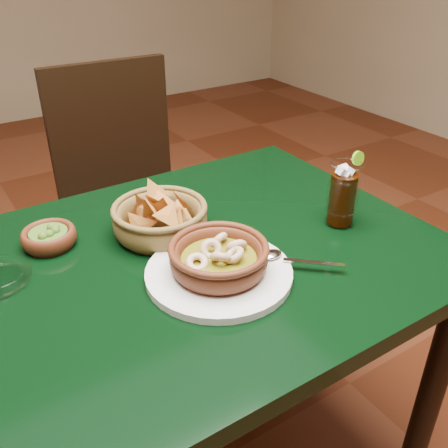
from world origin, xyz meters
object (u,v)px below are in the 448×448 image
dining_table (164,302)px  chip_basket (160,218)px  cola_drink (343,195)px  dining_chair (130,197)px  shrimp_plate (219,262)px

dining_table → chip_basket: bearing=63.9°
dining_table → cola_drink: cola_drink is taller
dining_chair → shrimp_plate: size_ratio=2.68×
chip_basket → shrimp_plate: bearing=-83.5°
dining_chair → shrimp_plate: 0.86m
chip_basket → cola_drink: cola_drink is taller
dining_chair → cola_drink: 0.86m
shrimp_plate → chip_basket: chip_basket is taller
chip_basket → cola_drink: bearing=-26.4°
shrimp_plate → chip_basket: size_ratio=1.49×
dining_table → shrimp_plate: 0.18m
dining_table → dining_chair: dining_chair is taller
chip_basket → cola_drink: (0.37, -0.18, 0.04)m
dining_chair → chip_basket: 0.68m
dining_table → cola_drink: 0.46m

